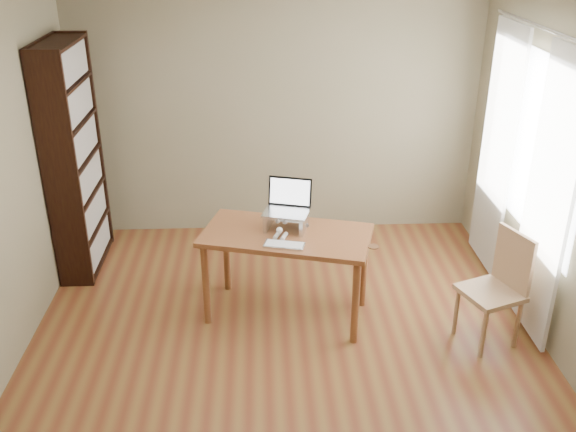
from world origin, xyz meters
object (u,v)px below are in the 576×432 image
object	(u,v)px
laptop	(286,203)
cat	(286,219)
bookshelf	(74,159)
desk	(287,245)
keyboard	(284,245)
chair	(500,286)

from	to	relation	value
laptop	cat	distance (m)	0.13
bookshelf	desk	xyz separation A→B (m)	(1.86, -0.96, -0.41)
keyboard	chair	xyz separation A→B (m)	(1.63, -0.22, -0.27)
laptop	cat	xyz separation A→B (m)	(0.00, -0.03, -0.12)
laptop	keyboard	distance (m)	0.41
desk	chair	xyz separation A→B (m)	(1.60, -0.44, -0.16)
keyboard	cat	distance (m)	0.34
chair	bookshelf	bearing A→B (deg)	136.48
desk	chair	size ratio (longest dim) A/B	1.60
laptop	desk	bearing A→B (deg)	-74.66
bookshelf	keyboard	bearing A→B (deg)	-32.79
keyboard	chair	bearing A→B (deg)	5.96
keyboard	laptop	bearing A→B (deg)	99.57
desk	cat	world-z (taller)	cat
bookshelf	keyboard	size ratio (longest dim) A/B	6.38
chair	cat	bearing A→B (deg)	139.41
bookshelf	chair	size ratio (longest dim) A/B	2.32
bookshelf	desk	world-z (taller)	bookshelf
desk	cat	size ratio (longest dim) A/B	2.92
keyboard	chair	distance (m)	1.66
desk	chair	bearing A→B (deg)	-0.21
laptop	chair	distance (m)	1.76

